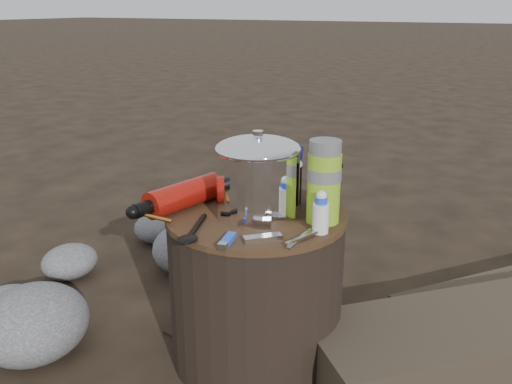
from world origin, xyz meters
The scene contains 15 objects.
ground centered at (0.00, 0.00, 0.00)m, with size 60.00×60.00×0.00m, color black.
stump centered at (0.00, 0.00, 0.21)m, with size 0.46×0.46×0.42m, color black.
rock_ring centered at (-0.60, 0.13, 0.10)m, with size 0.46×1.01×0.20m, color slate, non-canonical shape.
foil_windscreen centered at (0.00, 0.03, 0.49)m, with size 0.21×0.21×0.13m, color white.
camping_pot centered at (0.01, -0.01, 0.53)m, with size 0.21×0.21×0.21m, color white.
fuel_bottle centered at (-0.18, -0.06, 0.46)m, with size 0.07×0.29×0.07m, color #A6150D, non-canonical shape.
thermos centered at (0.17, 0.03, 0.52)m, with size 0.08×0.08×0.20m, color #8ABE24.
travel_mug centered at (0.13, 0.14, 0.48)m, with size 0.08×0.08×0.12m, color black.
stuff_sack centered at (-0.12, 0.15, 0.48)m, with size 0.16×0.13×0.11m, color orange.
food_pouch centered at (-0.02, 0.19, 0.49)m, with size 0.11×0.02×0.14m, color #110C59.
lighter centered at (0.03, -0.19, 0.43)m, with size 0.02×0.08×0.01m, color blue.
multitool centered at (0.09, -0.14, 0.43)m, with size 0.02×0.09×0.01m, color silver.
pot_grabber centered at (0.17, -0.10, 0.43)m, with size 0.03×0.12×0.01m, color silver, non-canonical shape.
spork centered at (-0.08, -0.16, 0.43)m, with size 0.04×0.17×0.01m, color black, non-canonical shape.
squeeze_bottle centered at (0.19, -0.04, 0.47)m, with size 0.04×0.04×0.09m, color white.
Camera 1 is at (0.61, -1.14, 0.93)m, focal length 38.14 mm.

